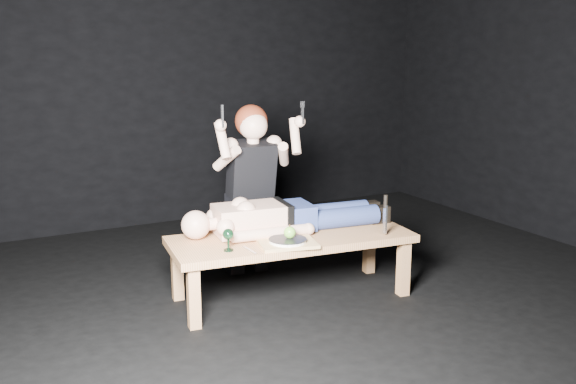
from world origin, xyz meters
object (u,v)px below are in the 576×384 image
object	(u,v)px
lying_man	(290,212)
goblet	(228,240)
kneeling_woman	(248,188)
serving_tray	(288,243)
table	(291,266)
carving_knife	(385,215)

from	to	relation	value
lying_man	goblet	distance (m)	0.63
goblet	kneeling_woman	bearing A→B (deg)	57.07
serving_tray	goblet	xyz separation A→B (m)	(-0.39, 0.07, 0.06)
table	kneeling_woman	bearing A→B (deg)	102.20
serving_tray	kneeling_woman	bearing A→B (deg)	85.32
kneeling_woman	carving_knife	bearing A→B (deg)	-48.83
table	goblet	size ratio (longest dim) A/B	11.41
table	lying_man	xyz separation A→B (m)	(0.07, 0.14, 0.35)
table	goblet	xyz separation A→B (m)	(-0.51, -0.11, 0.30)
table	serving_tray	distance (m)	0.32
table	goblet	distance (m)	0.60
table	carving_knife	world-z (taller)	carving_knife
kneeling_woman	lying_man	bearing A→B (deg)	-69.36
lying_man	kneeling_woman	xyz separation A→B (m)	(-0.13, 0.45, 0.10)
kneeling_woman	serving_tray	xyz separation A→B (m)	(-0.06, -0.77, -0.22)
table	lying_man	distance (m)	0.39
lying_man	table	bearing A→B (deg)	-107.90
table	lying_man	bearing A→B (deg)	72.10
table	kneeling_woman	size ratio (longest dim) A/B	1.23
lying_man	goblet	bearing A→B (deg)	-149.96
carving_knife	lying_man	bearing A→B (deg)	146.64
table	goblet	bearing A→B (deg)	-161.64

